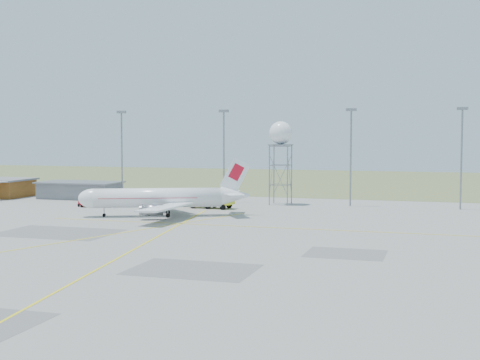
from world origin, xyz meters
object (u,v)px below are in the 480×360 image
(radar_tower, at_px, (281,158))
(fire_truck, at_px, (212,200))
(airliner_main, at_px, (161,198))
(baggage_tug, at_px, (84,203))

(radar_tower, relative_size, fire_truck, 1.86)
(airliner_main, xyz_separation_m, radar_tower, (16.35, 26.18, 6.71))
(airliner_main, height_order, fire_truck, airliner_main)
(radar_tower, distance_m, baggage_tug, 42.57)
(airliner_main, bearing_deg, radar_tower, -145.06)
(radar_tower, xyz_separation_m, baggage_tug, (-38.05, -16.65, -9.31))
(airliner_main, relative_size, fire_truck, 3.17)
(airliner_main, distance_m, fire_truck, 15.58)
(airliner_main, relative_size, baggage_tug, 10.47)
(radar_tower, height_order, baggage_tug, radar_tower)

